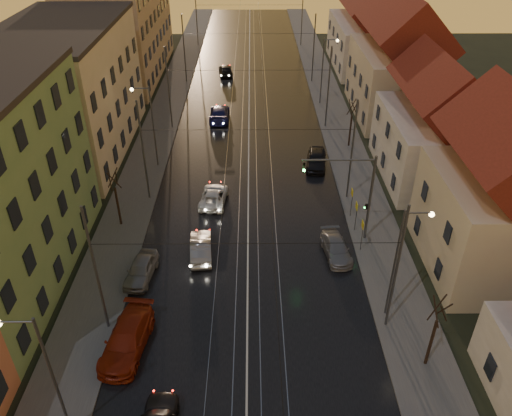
{
  "coord_description": "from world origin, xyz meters",
  "views": [
    {
      "loc": [
        0.35,
        -12.85,
        23.21
      ],
      "look_at": [
        0.63,
        18.7,
        2.46
      ],
      "focal_mm": 35.0,
      "sensor_mm": 36.0,
      "label": 1
    }
  ],
  "objects_px": {
    "traffic_light_mast": "(358,188)",
    "parked_left_2": "(127,339)",
    "street_lamp_0": "(43,368)",
    "driving_car_3": "(219,113)",
    "street_lamp_2": "(149,119)",
    "driving_car_1": "(201,247)",
    "parked_right_1": "(336,248)",
    "street_lamp_3": "(325,65)",
    "driving_car_2": "(214,196)",
    "driving_car_4": "(226,70)",
    "parked_left_3": "(141,269)",
    "parked_right_2": "(316,159)",
    "street_lamp_1": "(402,254)"
  },
  "relations": [
    {
      "from": "traffic_light_mast",
      "to": "parked_left_2",
      "type": "distance_m",
      "value": 18.81
    },
    {
      "from": "street_lamp_0",
      "to": "driving_car_3",
      "type": "distance_m",
      "value": 39.78
    },
    {
      "from": "street_lamp_2",
      "to": "traffic_light_mast",
      "type": "xyz_separation_m",
      "value": [
        17.1,
        -12.0,
        -0.29
      ]
    },
    {
      "from": "traffic_light_mast",
      "to": "driving_car_1",
      "type": "height_order",
      "value": "traffic_light_mast"
    },
    {
      "from": "traffic_light_mast",
      "to": "parked_right_1",
      "type": "distance_m",
      "value": 4.68
    },
    {
      "from": "street_lamp_3",
      "to": "driving_car_2",
      "type": "distance_m",
      "value": 26.01
    },
    {
      "from": "street_lamp_3",
      "to": "parked_left_2",
      "type": "relative_size",
      "value": 1.48
    },
    {
      "from": "driving_car_4",
      "to": "parked_left_3",
      "type": "xyz_separation_m",
      "value": [
        -4.04,
        -43.25,
        -0.07
      ]
    },
    {
      "from": "street_lamp_3",
      "to": "parked_left_3",
      "type": "bearing_deg",
      "value": -117.07
    },
    {
      "from": "street_lamp_0",
      "to": "driving_car_1",
      "type": "bearing_deg",
      "value": 68.18
    },
    {
      "from": "driving_car_2",
      "to": "parked_right_2",
      "type": "relative_size",
      "value": 0.99
    },
    {
      "from": "parked_left_2",
      "to": "parked_left_3",
      "type": "xyz_separation_m",
      "value": [
        -0.36,
        6.39,
        -0.09
      ]
    },
    {
      "from": "street_lamp_2",
      "to": "parked_right_2",
      "type": "bearing_deg",
      "value": -0.97
    },
    {
      "from": "driving_car_3",
      "to": "driving_car_4",
      "type": "height_order",
      "value": "driving_car_3"
    },
    {
      "from": "parked_left_3",
      "to": "parked_right_2",
      "type": "xyz_separation_m",
      "value": [
        13.92,
        16.01,
        0.08
      ]
    },
    {
      "from": "parked_right_1",
      "to": "street_lamp_1",
      "type": "bearing_deg",
      "value": -73.46
    },
    {
      "from": "street_lamp_2",
      "to": "parked_left_3",
      "type": "xyz_separation_m",
      "value": [
        1.72,
        -16.27,
        -4.19
      ]
    },
    {
      "from": "parked_right_2",
      "to": "driving_car_1",
      "type": "bearing_deg",
      "value": -118.44
    },
    {
      "from": "traffic_light_mast",
      "to": "driving_car_3",
      "type": "relative_size",
      "value": 1.34
    },
    {
      "from": "parked_left_2",
      "to": "driving_car_4",
      "type": "bearing_deg",
      "value": 92.66
    },
    {
      "from": "driving_car_4",
      "to": "parked_right_1",
      "type": "distance_m",
      "value": 42.08
    },
    {
      "from": "street_lamp_2",
      "to": "street_lamp_3",
      "type": "bearing_deg",
      "value": 41.31
    },
    {
      "from": "driving_car_2",
      "to": "driving_car_4",
      "type": "xyz_separation_m",
      "value": [
        -0.4,
        33.63,
        0.14
      ]
    },
    {
      "from": "driving_car_2",
      "to": "street_lamp_0",
      "type": "bearing_deg",
      "value": 79.8
    },
    {
      "from": "driving_car_4",
      "to": "parked_left_2",
      "type": "xyz_separation_m",
      "value": [
        -3.68,
        -49.64,
        0.02
      ]
    },
    {
      "from": "street_lamp_3",
      "to": "driving_car_3",
      "type": "height_order",
      "value": "street_lamp_3"
    },
    {
      "from": "traffic_light_mast",
      "to": "parked_left_2",
      "type": "bearing_deg",
      "value": -144.64
    },
    {
      "from": "street_lamp_1",
      "to": "parked_left_3",
      "type": "distance_m",
      "value": 17.42
    },
    {
      "from": "street_lamp_3",
      "to": "parked_right_2",
      "type": "height_order",
      "value": "street_lamp_3"
    },
    {
      "from": "driving_car_3",
      "to": "parked_right_2",
      "type": "height_order",
      "value": "driving_car_3"
    },
    {
      "from": "street_lamp_0",
      "to": "street_lamp_1",
      "type": "xyz_separation_m",
      "value": [
        18.21,
        8.0,
        0.0
      ]
    },
    {
      "from": "street_lamp_1",
      "to": "street_lamp_3",
      "type": "height_order",
      "value": "same"
    },
    {
      "from": "parked_left_2",
      "to": "driving_car_2",
      "type": "bearing_deg",
      "value": 82.61
    },
    {
      "from": "street_lamp_0",
      "to": "street_lamp_1",
      "type": "bearing_deg",
      "value": 23.72
    },
    {
      "from": "parked_left_2",
      "to": "parked_right_2",
      "type": "relative_size",
      "value": 1.19
    },
    {
      "from": "street_lamp_3",
      "to": "driving_car_4",
      "type": "height_order",
      "value": "street_lamp_3"
    },
    {
      "from": "parked_left_3",
      "to": "parked_right_1",
      "type": "xyz_separation_m",
      "value": [
        13.88,
        2.34,
        -0.08
      ]
    },
    {
      "from": "driving_car_2",
      "to": "parked_left_3",
      "type": "height_order",
      "value": "parked_left_3"
    },
    {
      "from": "traffic_light_mast",
      "to": "parked_left_3",
      "type": "bearing_deg",
      "value": -164.49
    },
    {
      "from": "street_lamp_1",
      "to": "driving_car_3",
      "type": "height_order",
      "value": "street_lamp_1"
    },
    {
      "from": "traffic_light_mast",
      "to": "parked_left_2",
      "type": "relative_size",
      "value": 1.33
    },
    {
      "from": "parked_right_1",
      "to": "driving_car_4",
      "type": "bearing_deg",
      "value": 96.81
    },
    {
      "from": "street_lamp_2",
      "to": "traffic_light_mast",
      "type": "relative_size",
      "value": 1.11
    },
    {
      "from": "street_lamp_3",
      "to": "parked_right_1",
      "type": "xyz_separation_m",
      "value": [
        -2.61,
        -29.93,
        -4.27
      ]
    },
    {
      "from": "street_lamp_2",
      "to": "driving_car_3",
      "type": "xyz_separation_m",
      "value": [
        5.7,
        11.16,
        -4.1
      ]
    },
    {
      "from": "street_lamp_2",
      "to": "parked_left_3",
      "type": "distance_m",
      "value": 16.89
    },
    {
      "from": "driving_car_3",
      "to": "street_lamp_3",
      "type": "bearing_deg",
      "value": -158.79
    },
    {
      "from": "street_lamp_1",
      "to": "street_lamp_2",
      "type": "relative_size",
      "value": 1.0
    },
    {
      "from": "traffic_light_mast",
      "to": "street_lamp_1",
      "type": "bearing_deg",
      "value": -82.09
    },
    {
      "from": "street_lamp_1",
      "to": "traffic_light_mast",
      "type": "bearing_deg",
      "value": 97.91
    }
  ]
}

